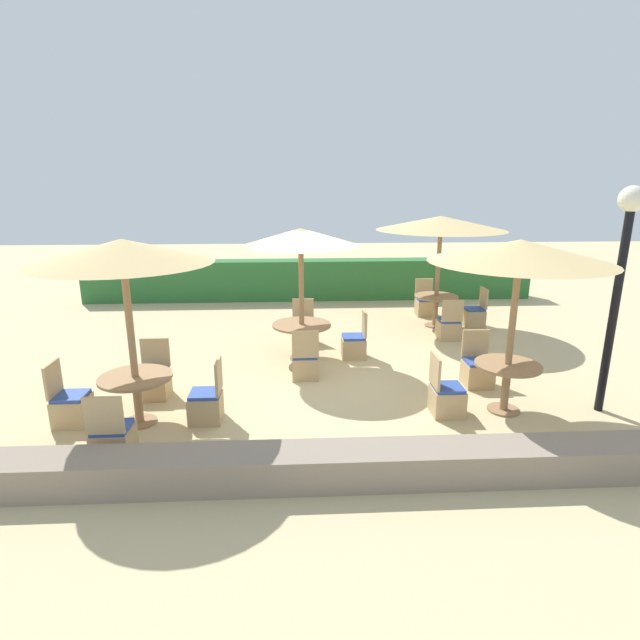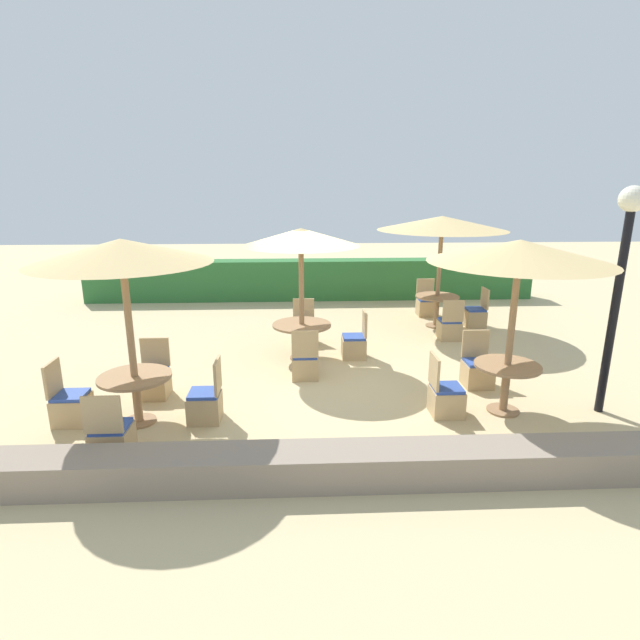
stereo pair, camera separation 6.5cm
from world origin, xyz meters
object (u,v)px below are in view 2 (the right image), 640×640
object	(u,v)px
lamp_post	(623,257)
round_table_back_right	(437,303)
parasol_front_right	(520,252)
patio_chair_center_east	(355,345)
parasol_center	(301,238)
patio_chair_front_left_east	(206,403)
patio_chair_center_north	(304,331)
patio_chair_front_right_west	(445,398)
patio_chair_back_right_north	(426,305)
parasol_front_left	(121,252)
patio_chair_center_south	(305,364)
patio_chair_front_left_south	(112,439)
patio_chair_front_right_north	(477,371)
parasol_back_right	(442,224)
round_table_front_right	(506,376)
patio_chair_back_right_east	(475,316)
round_table_center	(302,331)
patio_chair_front_left_west	(71,406)
patio_chair_back_right_south	(449,328)
round_table_front_left	(136,386)

from	to	relation	value
lamp_post	round_table_back_right	world-z (taller)	lamp_post
round_table_back_right	parasol_front_right	distance (m)	4.98
patio_chair_center_east	parasol_center	bearing A→B (deg)	90.52
patio_chair_front_left_east	patio_chair_center_north	distance (m)	3.88
patio_chair_front_right_west	patio_chair_center_north	size ratio (longest dim) A/B	1.00
round_table_back_right	patio_chair_back_right_north	world-z (taller)	patio_chair_back_right_north
parasol_front_left	patio_chair_center_south	size ratio (longest dim) A/B	2.84
patio_chair_front_right_west	parasol_center	distance (m)	3.92
patio_chair_front_left_south	patio_chair_center_east	world-z (taller)	same
patio_chair_front_right_north	patio_chair_center_east	size ratio (longest dim) A/B	1.00
parasol_back_right	patio_chair_front_right_west	world-z (taller)	parasol_back_right
round_table_front_right	patio_chair_back_right_east	bearing A→B (deg)	75.69
patio_chair_center_east	patio_chair_center_south	bearing A→B (deg)	135.90
patio_chair_back_right_east	round_table_front_right	bearing A→B (deg)	165.69
patio_chair_front_left_east	patio_chair_center_east	distance (m)	3.57
parasol_back_right	lamp_post	bearing A→B (deg)	-75.18
lamp_post	parasol_back_right	xyz separation A→B (m)	(-1.24, 4.67, 0.09)
parasol_back_right	patio_chair_back_right_east	bearing A→B (deg)	-3.36
parasol_center	patio_chair_center_east	xyz separation A→B (m)	(1.04, 0.01, -2.10)
parasol_front_right	round_table_center	xyz separation A→B (m)	(-3.02, 2.49, -1.85)
patio_chair_front_left_south	parasol_center	size ratio (longest dim) A/B	0.37
patio_chair_back_right_east	parasol_center	bearing A→B (deg)	116.30
patio_chair_front_left_west	patio_chair_center_east	size ratio (longest dim) A/B	1.00
parasol_back_right	patio_chair_center_north	world-z (taller)	parasol_back_right
patio_chair_center_south	patio_chair_front_right_west	bearing A→B (deg)	-36.64
patio_chair_center_east	lamp_post	bearing A→B (deg)	-126.59
parasol_front_left	patio_chair_back_right_east	world-z (taller)	parasol_front_left
parasol_front_left	patio_chair_back_right_north	xyz separation A→B (m)	(5.66, 5.76, -2.21)
parasol_back_right	round_table_center	xyz separation A→B (m)	(-3.25, -2.12, -1.87)
patio_chair_center_north	patio_chair_center_south	world-z (taller)	same
round_table_front_right	patio_chair_front_right_north	distance (m)	1.05
parasol_front_left	patio_chair_front_left_west	bearing A→B (deg)	177.82
round_table_back_right	patio_chair_back_right_south	world-z (taller)	patio_chair_back_right_south
round_table_front_right	parasol_center	world-z (taller)	parasol_center
round_table_back_right	patio_chair_center_north	bearing A→B (deg)	-160.67
round_table_center	patio_chair_front_left_west	bearing A→B (deg)	-142.58
round_table_front_right	patio_chair_front_right_west	size ratio (longest dim) A/B	1.04
round_table_back_right	patio_chair_back_right_south	size ratio (longest dim) A/B	1.10
round_table_front_right	patio_chair_center_north	distance (m)	4.60
parasol_front_left	patio_chair_center_east	distance (m)	4.84
patio_chair_front_right_west	round_table_front_right	bearing A→B (deg)	93.42
patio_chair_front_left_south	patio_chair_front_right_north	xyz separation A→B (m)	(5.38, 2.08, 0.00)
patio_chair_back_right_south	patio_chair_front_right_west	xyz separation A→B (m)	(-1.16, -3.64, 0.00)
patio_chair_front_left_east	patio_chair_back_right_south	distance (m)	5.95
round_table_back_right	parasol_center	world-z (taller)	parasol_center
patio_chair_center_north	lamp_post	bearing A→B (deg)	141.28
parasol_front_right	parasol_center	world-z (taller)	parasol_front_right
lamp_post	parasol_front_right	distance (m)	1.46
patio_chair_front_left_west	patio_chair_back_right_east	world-z (taller)	same
patio_chair_back_right_east	round_table_front_left	bearing A→B (deg)	125.38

